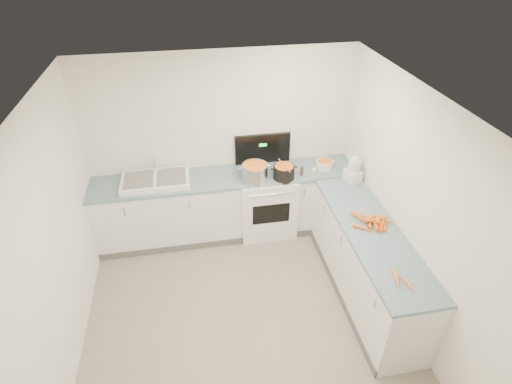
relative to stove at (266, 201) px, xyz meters
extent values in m
cube|color=white|center=(-0.55, 0.01, -0.02)|extent=(3.50, 0.60, 0.90)
cube|color=#6F8F9D|center=(-0.55, 0.01, 0.45)|extent=(3.50, 0.62, 0.04)
cube|color=white|center=(0.90, -1.39, -0.02)|extent=(0.60, 2.20, 0.90)
cube|color=#6F8F9D|center=(0.90, -1.39, 0.45)|extent=(0.62, 2.20, 0.04)
cube|color=white|center=(0.00, -0.01, -0.02)|extent=(0.76, 0.65, 0.90)
cube|color=black|center=(0.00, 0.29, 0.68)|extent=(0.76, 0.05, 0.42)
cube|color=white|center=(-1.45, 0.01, 0.50)|extent=(0.86, 0.52, 0.07)
cube|color=slate|center=(-1.65, 0.01, 0.54)|extent=(0.36, 0.42, 0.01)
cube|color=slate|center=(-1.25, 0.01, 0.54)|extent=(0.36, 0.42, 0.01)
cylinder|color=silver|center=(-1.45, 0.23, 0.66)|extent=(0.03, 0.03, 0.24)
cylinder|color=silver|center=(-0.19, -0.15, 0.57)|extent=(0.42, 0.42, 0.24)
cylinder|color=black|center=(0.19, -0.17, 0.54)|extent=(0.33, 0.33, 0.20)
cylinder|color=#AD7A47|center=(0.19, -0.17, 0.65)|extent=(0.08, 0.36, 0.02)
cylinder|color=white|center=(0.80, -0.01, 0.52)|extent=(0.30, 0.30, 0.11)
cylinder|color=#593319|center=(0.44, -0.14, 0.52)|extent=(0.04, 0.04, 0.10)
cylinder|color=#E5B266|center=(0.59, -0.18, 0.51)|extent=(0.05, 0.05, 0.09)
cube|color=white|center=(1.05, -0.39, 0.54)|extent=(0.22, 0.24, 0.15)
cylinder|color=silver|center=(1.05, -0.39, 0.69)|extent=(0.16, 0.16, 0.16)
cylinder|color=white|center=(1.05, -0.39, 0.79)|extent=(0.09, 0.09, 0.04)
cone|color=orange|center=(1.11, -1.27, 0.48)|extent=(0.14, 0.16, 0.04)
cone|color=orange|center=(1.06, -1.34, 0.48)|extent=(0.14, 0.20, 0.04)
cone|color=orange|center=(1.02, -1.27, 0.49)|extent=(0.20, 0.15, 0.05)
cone|color=orange|center=(0.79, -1.34, 0.49)|extent=(0.19, 0.16, 0.04)
cone|color=orange|center=(0.91, -1.24, 0.49)|extent=(0.15, 0.18, 0.04)
cone|color=orange|center=(1.00, -1.37, 0.49)|extent=(0.14, 0.18, 0.05)
cone|color=orange|center=(1.01, -1.37, 0.49)|extent=(0.14, 0.21, 0.04)
cone|color=orange|center=(0.95, -1.32, 0.49)|extent=(0.09, 0.21, 0.05)
cone|color=orange|center=(1.02, -1.27, 0.48)|extent=(0.12, 0.19, 0.04)
cone|color=orange|center=(1.03, -1.22, 0.49)|extent=(0.08, 0.18, 0.05)
cone|color=orange|center=(0.90, -1.30, 0.49)|extent=(0.12, 0.17, 0.05)
cone|color=orange|center=(1.03, -1.28, 0.49)|extent=(0.11, 0.20, 0.05)
cone|color=orange|center=(0.89, -1.19, 0.51)|extent=(0.13, 0.16, 0.04)
cone|color=orange|center=(0.81, -1.17, 0.51)|extent=(0.14, 0.21, 0.05)
cone|color=orange|center=(0.94, -1.29, 0.53)|extent=(0.18, 0.07, 0.04)
cone|color=orange|center=(0.86, -1.19, 0.52)|extent=(0.18, 0.18, 0.04)
cone|color=orange|center=(0.94, -1.28, 0.53)|extent=(0.21, 0.06, 0.05)
cone|color=orange|center=(0.88, -1.23, 0.51)|extent=(0.19, 0.08, 0.05)
cone|color=orange|center=(0.88, -1.25, 0.51)|extent=(0.20, 0.15, 0.05)
cone|color=orange|center=(1.00, -1.24, 0.53)|extent=(0.09, 0.22, 0.04)
cone|color=orange|center=(0.95, -1.21, 0.52)|extent=(0.21, 0.08, 0.04)
cone|color=orange|center=(0.89, -2.19, 0.49)|extent=(0.06, 0.18, 0.04)
cone|color=orange|center=(0.80, -2.13, 0.49)|extent=(0.09, 0.18, 0.04)
cone|color=orange|center=(0.82, -2.07, 0.49)|extent=(0.07, 0.19, 0.04)
cube|color=tan|center=(-1.61, -0.06, 0.55)|extent=(0.02, 0.03, 0.00)
cube|color=tan|center=(-1.66, -0.02, 0.54)|extent=(0.04, 0.03, 0.00)
cube|color=tan|center=(-1.76, -0.09, 0.54)|extent=(0.05, 0.02, 0.00)
cube|color=tan|center=(-1.55, 0.00, 0.54)|extent=(0.03, 0.03, 0.00)
cube|color=tan|center=(-1.58, -0.07, 0.54)|extent=(0.03, 0.03, 0.00)
cube|color=tan|center=(-1.55, 0.12, 0.54)|extent=(0.05, 0.04, 0.00)
cube|color=tan|center=(-1.76, 0.06, 0.54)|extent=(0.04, 0.02, 0.00)
cube|color=tan|center=(-1.61, 0.13, 0.54)|extent=(0.01, 0.04, 0.00)
cube|color=tan|center=(-1.69, 0.05, 0.54)|extent=(0.01, 0.03, 0.00)
cube|color=tan|center=(-1.68, 0.04, 0.55)|extent=(0.03, 0.03, 0.00)
camera|label=1|loc=(-0.95, -4.45, 3.25)|focal=28.00mm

